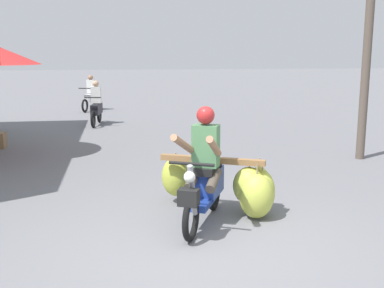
{
  "coord_description": "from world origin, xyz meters",
  "views": [
    {
      "loc": [
        -0.88,
        -4.98,
        2.26
      ],
      "look_at": [
        0.2,
        1.91,
        0.9
      ],
      "focal_mm": 43.89,
      "sensor_mm": 36.0,
      "label": 1
    }
  ],
  "objects_px": {
    "motorbike_main_loaded": "(226,183)",
    "motorbike_distant_ahead_left": "(96,107)",
    "motorbike_distant_ahead_right": "(91,96)",
    "utility_pole": "(370,15)"
  },
  "relations": [
    {
      "from": "motorbike_distant_ahead_right",
      "to": "motorbike_main_loaded",
      "type": "bearing_deg",
      "value": -78.88
    },
    {
      "from": "motorbike_main_loaded",
      "to": "utility_pole",
      "type": "bearing_deg",
      "value": 40.13
    },
    {
      "from": "utility_pole",
      "to": "motorbike_distant_ahead_left",
      "type": "bearing_deg",
      "value": 134.91
    },
    {
      "from": "utility_pole",
      "to": "motorbike_main_loaded",
      "type": "bearing_deg",
      "value": -139.87
    },
    {
      "from": "motorbike_distant_ahead_left",
      "to": "utility_pole",
      "type": "bearing_deg",
      "value": -45.09
    },
    {
      "from": "motorbike_distant_ahead_right",
      "to": "utility_pole",
      "type": "xyz_separation_m",
      "value": [
        6.22,
        -9.69,
        2.44
      ]
    },
    {
      "from": "motorbike_distant_ahead_left",
      "to": "motorbike_distant_ahead_right",
      "type": "distance_m",
      "value": 3.84
    },
    {
      "from": "motorbike_main_loaded",
      "to": "motorbike_distant_ahead_left",
      "type": "distance_m",
      "value": 9.24
    },
    {
      "from": "motorbike_main_loaded",
      "to": "motorbike_distant_ahead_left",
      "type": "relative_size",
      "value": 1.24
    },
    {
      "from": "motorbike_main_loaded",
      "to": "motorbike_distant_ahead_right",
      "type": "height_order",
      "value": "motorbike_main_loaded"
    }
  ]
}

